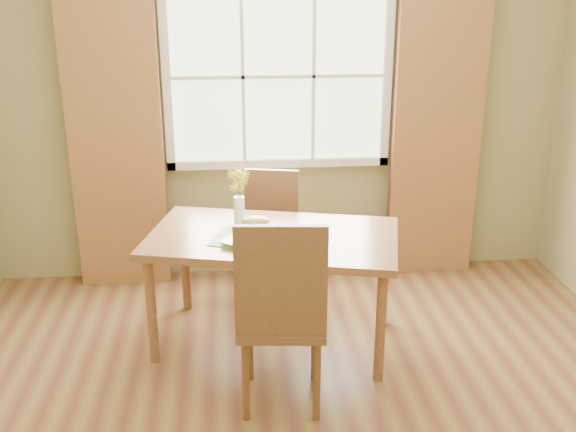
# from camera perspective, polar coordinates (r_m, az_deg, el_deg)

# --- Properties ---
(room) EXTENTS (4.24, 3.84, 2.74)m
(room) POSITION_cam_1_polar(r_m,az_deg,el_deg) (3.06, 1.93, 3.91)
(room) COLOR brown
(room) RESTS_ON ground
(window) EXTENTS (1.62, 0.06, 1.32)m
(window) POSITION_cam_1_polar(r_m,az_deg,el_deg) (4.85, -0.83, 11.73)
(window) COLOR #B8DAA5
(window) RESTS_ON room
(curtain_left) EXTENTS (0.65, 0.08, 2.20)m
(curtain_left) POSITION_cam_1_polar(r_m,az_deg,el_deg) (4.88, -14.38, 6.39)
(curtain_left) COLOR maroon
(curtain_left) RESTS_ON room
(curtain_right) EXTENTS (0.65, 0.08, 2.20)m
(curtain_right) POSITION_cam_1_polar(r_m,az_deg,el_deg) (5.06, 12.48, 6.99)
(curtain_right) COLOR maroon
(curtain_right) RESTS_ON room
(dining_table) EXTENTS (1.63, 1.16, 0.72)m
(dining_table) POSITION_cam_1_polar(r_m,az_deg,el_deg) (4.05, -1.28, -2.57)
(dining_table) COLOR brown
(dining_table) RESTS_ON room
(chair_near) EXTENTS (0.49, 0.49, 1.08)m
(chair_near) POSITION_cam_1_polar(r_m,az_deg,el_deg) (3.42, -0.57, -7.92)
(chair_near) COLOR brown
(chair_near) RESTS_ON room
(chair_far) EXTENTS (0.45, 0.45, 0.91)m
(chair_far) POSITION_cam_1_polar(r_m,az_deg,el_deg) (4.67, -1.59, -1.31)
(chair_far) COLOR brown
(chair_far) RESTS_ON room
(placemat) EXTENTS (0.54, 0.47, 0.01)m
(placemat) POSITION_cam_1_polar(r_m,az_deg,el_deg) (3.95, -3.01, -1.95)
(placemat) COLOR beige
(placemat) RESTS_ON dining_table
(plate) EXTENTS (0.37, 0.37, 0.01)m
(plate) POSITION_cam_1_polar(r_m,az_deg,el_deg) (3.89, -3.09, -2.15)
(plate) COLOR #54C731
(plate) RESTS_ON placemat
(croissant_sandwich) EXTENTS (0.18, 0.12, 0.13)m
(croissant_sandwich) POSITION_cam_1_polar(r_m,az_deg,el_deg) (3.92, -2.76, -0.92)
(croissant_sandwich) COLOR gold
(croissant_sandwich) RESTS_ON plate
(water_glass) EXTENTS (0.08, 0.08, 0.12)m
(water_glass) POSITION_cam_1_polar(r_m,az_deg,el_deg) (3.84, 2.43, -1.78)
(water_glass) COLOR silver
(water_glass) RESTS_ON dining_table
(flower_vase) EXTENTS (0.14, 0.14, 0.35)m
(flower_vase) POSITION_cam_1_polar(r_m,az_deg,el_deg) (4.15, -4.19, 2.27)
(flower_vase) COLOR silver
(flower_vase) RESTS_ON dining_table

